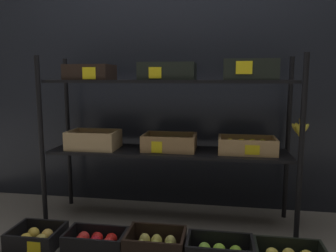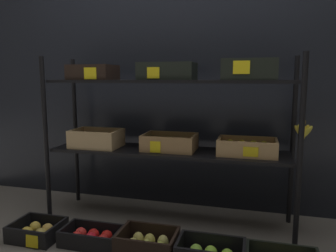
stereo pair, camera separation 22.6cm
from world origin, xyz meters
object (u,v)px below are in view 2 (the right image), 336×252
Objects in this scene: display_rack at (169,117)px; crate_ground_pear at (148,245)px; crate_ground_apple_red at (92,237)px; crate_ground_apple_gold at (37,231)px.

crate_ground_pear is at bearing -91.04° from display_rack.
display_rack is 5.28× the size of crate_ground_pear.
crate_ground_apple_red is at bearing 177.30° from crate_ground_pear.
crate_ground_pear reaches higher than crate_ground_apple_gold.
crate_ground_apple_red is (-0.38, -0.44, -0.71)m from display_rack.
crate_ground_apple_gold is at bearing -179.98° from crate_ground_pear.
crate_ground_pear is at bearing -2.70° from crate_ground_apple_red.
crate_ground_pear is (0.75, 0.00, 0.01)m from crate_ground_apple_gold.
display_rack reaches higher than crate_ground_apple_gold.
display_rack is at bearing 31.07° from crate_ground_apple_gold.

